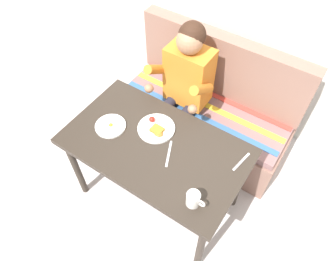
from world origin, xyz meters
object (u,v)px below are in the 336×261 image
Objects in this scene: knife at (169,154)px; coffee_mug at (193,199)px; plate_breakfast at (156,128)px; table at (156,152)px; couch at (207,112)px; plate_eggs at (110,126)px; person at (184,83)px; fork at (241,162)px.

coffee_mug is at bearing -58.58° from knife.
plate_breakfast is at bearing 122.57° from knife.
plate_breakfast is at bearing 146.01° from coffee_mug.
table is at bearing -58.08° from plate_breakfast.
couch is 6.89× the size of plate_eggs.
plate_breakfast is 1.21× the size of plate_eggs.
table is 10.17× the size of coffee_mug.
table is at bearing 150.29° from knife.
coffee_mug is (0.42, -0.22, 0.13)m from table.
coffee_mug is at bearing -55.11° from person.
knife is at bearing -81.69° from couch.
plate_eggs is (-0.19, -0.63, -0.00)m from person.
plate_eggs is at bearing -155.01° from fork.
person is 0.49m from plate_breakfast.
couch reaches higher than plate_eggs.
knife is (0.11, -0.01, 0.08)m from table.
person is 4.79× the size of plate_breakfast.
person is 0.99m from coffee_mug.
couch is 1.19× the size of person.
fork is (0.67, -0.40, -0.01)m from person.
fork reaches higher than table.
plate_breakfast is (-0.07, -0.66, 0.41)m from couch.
fork is 0.46m from knife.
fork is 0.85× the size of knife.
plate_breakfast is 1.49× the size of fork.
fork is at bearing -47.74° from couch.
plate_breakfast is 0.22m from knife.
person is 0.66m from plate_eggs.
couch is 12.20× the size of coffee_mug.
couch is at bearing 84.21° from plate_breakfast.
person is 0.65m from knife.
couch is at bearing 142.10° from fork.
coffee_mug is at bearing -33.99° from plate_breakfast.
plate_eggs reaches higher than table.
person is at bearing 89.33° from knife.
person reaches higher than plate_eggs.
plate_eggs is 0.89m from fork.
plate_breakfast is (-0.07, 0.11, 0.09)m from table.
couch reaches higher than coffee_mug.
couch is 0.97m from plate_eggs.
knife is at bearing -66.51° from person.
plate_eggs is at bearing -112.67° from couch.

